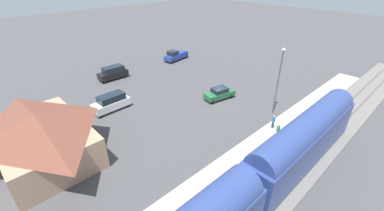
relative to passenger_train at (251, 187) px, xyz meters
The scene contains 12 objects.
ground_plane 19.32m from the passenger_train, 42.90° to the right, with size 200.00×200.00×0.00m, color #4C4C4F.
railway_track 13.30m from the passenger_train, 90.00° to the right, with size 4.80×70.00×0.30m.
platform 13.87m from the passenger_train, 72.91° to the right, with size 3.20×46.00×0.30m.
passenger_train is the anchor object (origin of this frame).
station_building 20.12m from the passenger_train, 26.54° to the left, with size 12.38×8.42×4.99m.
pedestrian_on_platform 12.73m from the passenger_train, 67.93° to the right, with size 0.36×0.36×1.71m.
pedestrian_waiting_far 11.01m from the passenger_train, 71.83° to the right, with size 0.36×0.36×1.71m.
sedan_green 19.67m from the passenger_train, 42.86° to the right, with size 2.69×4.78×1.74m.
suv_white 22.26m from the passenger_train, ahead, with size 2.08×4.95×2.22m.
pickup_blue 37.79m from the passenger_train, 32.13° to the right, with size 2.67×5.61×2.14m.
suv_black 32.38m from the passenger_train, 10.50° to the right, with size 2.05×4.94×2.22m.
light_pole_near_platform 16.97m from the passenger_train, 66.09° to the right, with size 0.44×0.44×8.70m.
Camera 1 is at (-20.54, 25.20, 16.90)m, focal length 23.54 mm.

